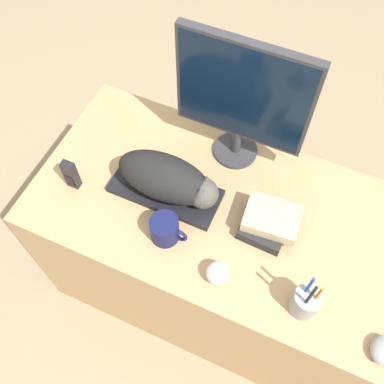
% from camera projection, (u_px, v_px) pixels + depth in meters
% --- Properties ---
extents(ground_plane, '(12.00, 12.00, 0.00)m').
position_uv_depth(ground_plane, '(182.00, 349.00, 2.05)').
color(ground_plane, '#998466').
extents(desk, '(1.32, 0.69, 0.76)m').
position_uv_depth(desk, '(215.00, 252.00, 1.88)').
color(desk, tan).
rests_on(desk, ground_plane).
extents(keyboard, '(0.39, 0.16, 0.02)m').
position_uv_depth(keyboard, '(166.00, 191.00, 1.58)').
color(keyboard, black).
rests_on(keyboard, desk).
extents(cat, '(0.36, 0.16, 0.15)m').
position_uv_depth(cat, '(169.00, 179.00, 1.50)').
color(cat, black).
rests_on(cat, keyboard).
extents(monitor, '(0.45, 0.16, 0.51)m').
position_uv_depth(monitor, '(242.00, 97.00, 1.43)').
color(monitor, '#333338').
rests_on(monitor, desk).
extents(computer_mouse, '(0.07, 0.09, 0.04)m').
position_uv_depth(computer_mouse, '(382.00, 350.00, 1.29)').
color(computer_mouse, gray).
rests_on(computer_mouse, desk).
extents(coffee_mug, '(0.13, 0.10, 0.10)m').
position_uv_depth(coffee_mug, '(165.00, 229.00, 1.46)').
color(coffee_mug, '#141947').
rests_on(coffee_mug, desk).
extents(pen_cup, '(0.08, 0.08, 0.23)m').
position_uv_depth(pen_cup, '(306.00, 302.00, 1.33)').
color(pen_cup, '#939399').
rests_on(pen_cup, desk).
extents(baseball, '(0.08, 0.08, 0.08)m').
position_uv_depth(baseball, '(218.00, 273.00, 1.39)').
color(baseball, silver).
rests_on(baseball, desk).
extents(phone, '(0.04, 0.03, 0.13)m').
position_uv_depth(phone, '(71.00, 175.00, 1.55)').
color(phone, black).
rests_on(phone, desk).
extents(book_stack, '(0.19, 0.17, 0.08)m').
position_uv_depth(book_stack, '(269.00, 222.00, 1.48)').
color(book_stack, black).
rests_on(book_stack, desk).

